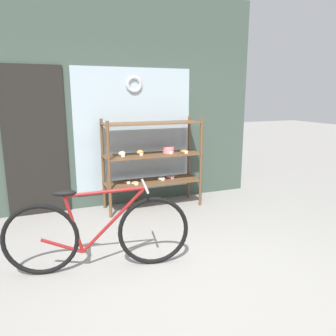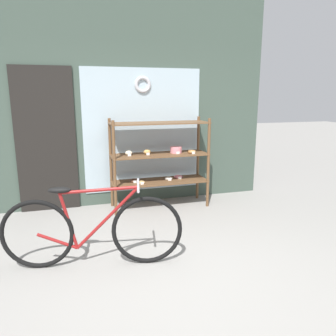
{
  "view_description": "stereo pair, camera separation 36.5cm",
  "coord_description": "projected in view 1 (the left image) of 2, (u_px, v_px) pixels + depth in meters",
  "views": [
    {
      "loc": [
        -1.23,
        -2.48,
        1.7
      ],
      "look_at": [
        0.19,
        1.02,
        0.86
      ],
      "focal_mm": 35.0,
      "sensor_mm": 36.0,
      "label": 1
    },
    {
      "loc": [
        -0.88,
        -2.6,
        1.7
      ],
      "look_at": [
        0.19,
        1.02,
        0.86
      ],
      "focal_mm": 35.0,
      "sensor_mm": 36.0,
      "label": 2
    }
  ],
  "objects": [
    {
      "name": "ground_plane",
      "position": [
        190.0,
        281.0,
        3.06
      ],
      "size": [
        30.0,
        30.0,
        0.0
      ],
      "primitive_type": "plane",
      "color": "gray"
    },
    {
      "name": "storefront_facade",
      "position": [
        118.0,
        104.0,
        4.94
      ],
      "size": [
        4.44,
        0.13,
        3.21
      ],
      "color": "#3D4C42",
      "rests_on": "ground_plane"
    },
    {
      "name": "display_case",
      "position": [
        153.0,
        156.0,
        4.93
      ],
      "size": [
        1.46,
        0.48,
        1.36
      ],
      "color": "brown",
      "rests_on": "ground_plane"
    },
    {
      "name": "bicycle",
      "position": [
        98.0,
        233.0,
        3.19
      ],
      "size": [
        1.77,
        0.51,
        0.85
      ],
      "rotation": [
        0.0,
        0.0,
        -0.19
      ],
      "color": "black",
      "rests_on": "ground_plane"
    }
  ]
}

